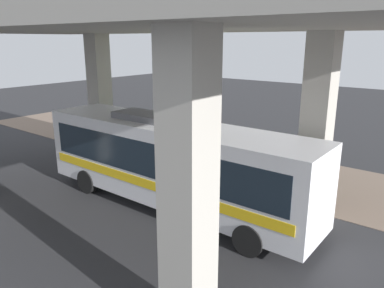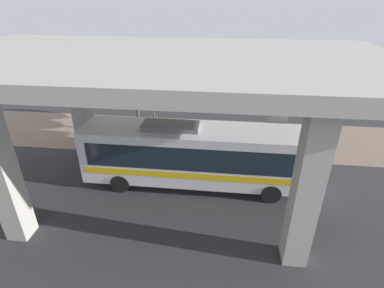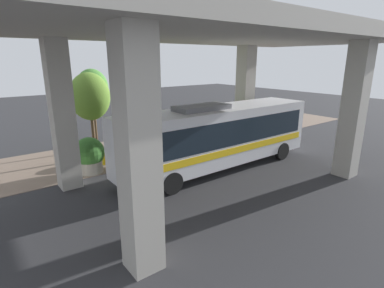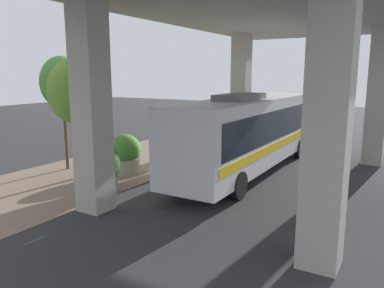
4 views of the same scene
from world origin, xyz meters
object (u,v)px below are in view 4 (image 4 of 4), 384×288
object	(u,v)px
planter_back	(125,154)
planter_extra	(185,140)
planter_front	(100,168)
bus	(250,130)
planter_middle	(165,148)
fire_hydrant	(105,172)
street_tree_far	(76,91)
street_tree_near	(63,83)

from	to	relation	value
planter_back	planter_extra	xyz separation A→B (m)	(0.50, 4.17, 0.06)
planter_front	planter_extra	xyz separation A→B (m)	(-0.51, 6.76, -0.02)
planter_front	planter_extra	world-z (taller)	planter_front
bus	planter_middle	bearing A→B (deg)	-171.12
fire_hydrant	street_tree_far	distance (m)	3.51
planter_back	street_tree_near	bearing A→B (deg)	-164.25
fire_hydrant	street_tree_far	world-z (taller)	street_tree_far
fire_hydrant	street_tree_far	bearing A→B (deg)	177.90
bus	street_tree_near	world-z (taller)	street_tree_near
street_tree_near	planter_front	bearing A→B (deg)	-25.16
street_tree_far	planter_middle	bearing A→B (deg)	67.54
street_tree_near	bus	bearing A→B (deg)	27.58
planter_middle	street_tree_far	bearing A→B (deg)	-112.46
bus	planter_back	size ratio (longest dim) A/B	6.52
planter_middle	street_tree_near	bearing A→B (deg)	-135.49
planter_front	planter_middle	bearing A→B (deg)	96.50
planter_front	street_tree_far	xyz separation A→B (m)	(-2.20, 1.05, 2.69)
bus	street_tree_near	size ratio (longest dim) A/B	2.23
planter_front	street_tree_far	distance (m)	3.63
fire_hydrant	street_tree_near	world-z (taller)	street_tree_near
planter_back	planter_extra	distance (m)	4.20
bus	planter_back	bearing A→B (deg)	-146.13
street_tree_far	planter_front	bearing A→B (deg)	-25.56
planter_extra	street_tree_near	world-z (taller)	street_tree_near
planter_extra	street_tree_near	xyz separation A→B (m)	(-3.31, -4.96, 3.01)
planter_back	street_tree_far	bearing A→B (deg)	-127.67
planter_middle	planter_extra	size ratio (longest dim) A/B	0.87
bus	fire_hydrant	bearing A→B (deg)	-132.31
bus	planter_extra	xyz separation A→B (m)	(-4.04, 1.12, -0.99)
fire_hydrant	street_tree_near	distance (m)	4.74
planter_middle	bus	bearing A→B (deg)	8.88
planter_extra	street_tree_far	distance (m)	6.54
street_tree_far	planter_extra	bearing A→B (deg)	73.53
planter_back	street_tree_far	world-z (taller)	street_tree_far
fire_hydrant	planter_extra	bearing A→B (deg)	88.15
fire_hydrant	planter_back	distance (m)	1.67
fire_hydrant	street_tree_near	xyz separation A→B (m)	(-3.13, 0.80, 3.47)
fire_hydrant	planter_middle	size ratio (longest dim) A/B	0.58
street_tree_far	street_tree_near	bearing A→B (deg)	155.37
fire_hydrant	planter_extra	distance (m)	5.78
planter_back	planter_extra	world-z (taller)	planter_extra
planter_extra	street_tree_far	size ratio (longest dim) A/B	0.36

